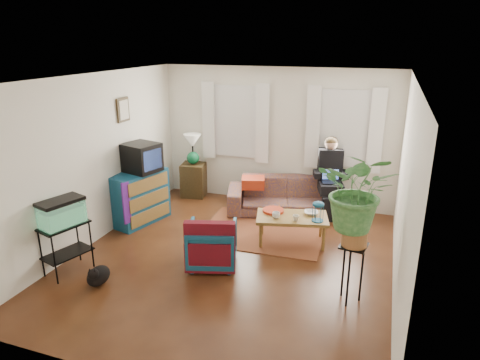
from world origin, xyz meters
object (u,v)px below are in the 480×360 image
at_px(armchair, 212,243).
at_px(plant_stand, 351,273).
at_px(coffee_table, 292,229).
at_px(sofa, 287,190).
at_px(dresser, 139,197).
at_px(side_table, 194,180).
at_px(aquarium_stand, 67,249).

height_order(armchair, plant_stand, plant_stand).
xyz_separation_m(armchair, coffee_table, (0.91, 1.05, -0.12)).
height_order(sofa, plant_stand, sofa).
bearing_deg(dresser, sofa, 44.41).
bearing_deg(sofa, plant_stand, -78.07).
bearing_deg(side_table, armchair, -59.81).
bearing_deg(sofa, side_table, 156.95).
xyz_separation_m(side_table, aquarium_stand, (-0.35, -3.33, 0.02)).
bearing_deg(plant_stand, aquarium_stand, -171.42).
xyz_separation_m(sofa, plant_stand, (1.40, -2.55, -0.04)).
relative_size(sofa, side_table, 3.19).
bearing_deg(sofa, armchair, -120.11).
distance_m(dresser, aquarium_stand, 1.83).
bearing_deg(armchair, sofa, -119.90).
relative_size(aquarium_stand, plant_stand, 0.92).
xyz_separation_m(armchair, plant_stand, (1.94, -0.27, 0.04)).
bearing_deg(plant_stand, dresser, 161.30).
distance_m(coffee_table, plant_stand, 1.68).
distance_m(aquarium_stand, coffee_table, 3.31).
distance_m(side_table, armchair, 2.89).
height_order(sofa, side_table, sofa).
relative_size(dresser, coffee_table, 0.92).
xyz_separation_m(aquarium_stand, coffee_table, (2.71, 1.89, -0.13)).
height_order(aquarium_stand, coffee_table, aquarium_stand).
height_order(side_table, aquarium_stand, aquarium_stand).
relative_size(side_table, coffee_table, 0.62).
bearing_deg(coffee_table, armchair, -144.88).
distance_m(sofa, armchair, 2.34).
xyz_separation_m(sofa, dresser, (-2.33, -1.29, 0.03)).
xyz_separation_m(dresser, plant_stand, (3.73, -1.26, -0.07)).
distance_m(dresser, coffee_table, 2.71).
height_order(side_table, armchair, armchair).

